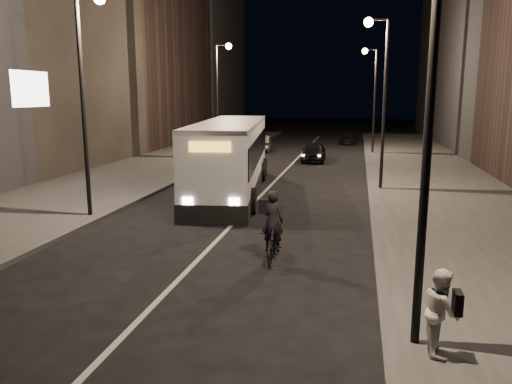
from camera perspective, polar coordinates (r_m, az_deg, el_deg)
The scene contains 15 objects.
ground at distance 14.55m, azimuth -6.83°, elevation -7.89°, with size 180.00×180.00×0.00m, color black.
sidewalk_right at distance 27.74m, azimuth 19.84°, elevation 0.79°, with size 7.00×70.00×0.16m, color #353533.
sidewalk_left at distance 30.32m, azimuth -13.83°, elevation 1.95°, with size 7.00×70.00×0.16m, color #353533.
building_row_left at distance 46.72m, azimuth -15.30°, elevation 18.41°, with size 8.00×61.00×22.00m, color black.
streetlight_right_near at distance 9.12m, azimuth 17.90°, elevation 14.68°, with size 1.20×0.44×8.12m.
streetlight_right_mid at distance 25.07m, azimuth 13.96°, elevation 12.23°, with size 1.20×0.44×8.12m.
streetlight_right_far at distance 41.06m, azimuth 13.09°, elevation 11.68°, with size 1.20×0.44×8.12m.
streetlight_left_near at distance 19.65m, azimuth -18.66°, elevation 12.40°, with size 1.20×0.44×8.12m.
streetlight_left_far at distance 36.38m, azimuth -4.09°, elevation 12.05°, with size 1.20×0.44×8.12m.
city_bus at distance 24.29m, azimuth -2.88°, elevation 4.36°, with size 4.40×13.07×3.46m.
cyclist_on_bicycle at distance 14.27m, azimuth 1.95°, elevation -5.24°, with size 0.72×1.85×2.11m.
pedestrian_woman at distance 9.64m, azimuth 20.40°, elevation -12.66°, with size 0.76×0.59×1.56m, color silver.
car_near at distance 36.17m, azimuth 6.61°, elevation 4.60°, with size 1.64×4.08×1.39m, color black.
car_mid at distance 42.52m, azimuth 0.62°, elevation 5.60°, with size 1.43×4.10×1.35m, color #353537.
car_far at distance 49.86m, azimuth 10.53°, elevation 6.09°, with size 1.58×3.89×1.13m, color black.
Camera 1 is at (4.41, -13.05, 4.70)m, focal length 35.00 mm.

